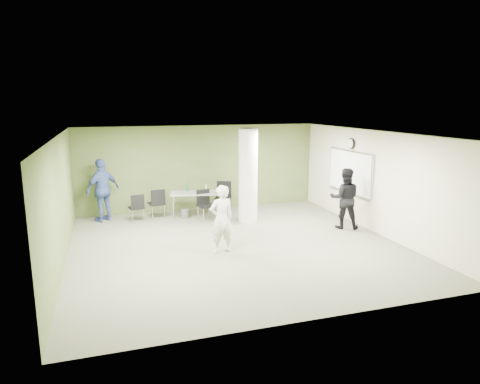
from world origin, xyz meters
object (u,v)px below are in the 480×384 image
object	(u,v)px
chair_back_left	(137,206)
man_black	(345,198)
folding_table	(197,194)
woman_white	(222,219)
man_blue	(103,190)

from	to	relation	value
chair_back_left	man_black	size ratio (longest dim) A/B	0.49
folding_table	woman_white	distance (m)	3.41
chair_back_left	man_blue	world-z (taller)	man_blue
folding_table	man_blue	distance (m)	2.83
folding_table	woman_white	bearing A→B (deg)	-81.29
chair_back_left	man_black	xyz separation A→B (m)	(5.59, -2.48, 0.38)
man_black	woman_white	bearing A→B (deg)	38.60
man_black	folding_table	bearing A→B (deg)	-8.44
woman_white	man_blue	xyz separation A→B (m)	(-2.67, 3.78, 0.13)
woman_white	man_blue	distance (m)	4.63
folding_table	man_blue	xyz separation A→B (m)	(-2.80, 0.37, 0.22)
man_blue	chair_back_left	bearing A→B (deg)	123.39
folding_table	woman_white	xyz separation A→B (m)	(-0.13, -3.41, 0.09)
folding_table	chair_back_left	distance (m)	1.87
chair_back_left	man_blue	distance (m)	1.12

